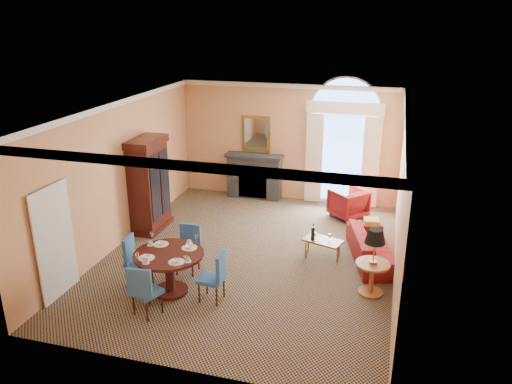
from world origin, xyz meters
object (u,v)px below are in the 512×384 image
(dining_table, at_px, (169,264))
(side_table, at_px, (374,254))
(armoire, at_px, (149,186))
(armchair, at_px, (348,203))
(coffee_table, at_px, (322,240))
(sofa, at_px, (373,246))

(dining_table, relative_size, side_table, 1.02)
(armoire, height_order, side_table, armoire)
(armchair, bearing_deg, armoire, -23.20)
(coffee_table, bearing_deg, dining_table, -121.57)
(dining_table, bearing_deg, armoire, 123.25)
(armoire, relative_size, dining_table, 1.73)
(armchair, xyz_separation_m, coffee_table, (-0.31, -2.42, 0.03))
(dining_table, bearing_deg, sofa, 33.62)
(armoire, distance_m, armchair, 5.00)
(armoire, xyz_separation_m, armchair, (4.52, 2.01, -0.71))
(dining_table, bearing_deg, coffee_table, 40.98)
(coffee_table, bearing_deg, armoire, -168.19)
(coffee_table, bearing_deg, armchair, 100.03)
(side_table, bearing_deg, coffee_table, 132.66)
(dining_table, distance_m, sofa, 4.30)
(coffee_table, distance_m, side_table, 1.69)
(armoire, height_order, coffee_table, armoire)
(armoire, bearing_deg, armchair, 23.91)
(armchair, relative_size, side_table, 0.64)
(armoire, bearing_deg, sofa, -2.39)
(dining_table, xyz_separation_m, armchair, (2.82, 4.60, -0.23))
(armoire, distance_m, side_table, 5.57)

